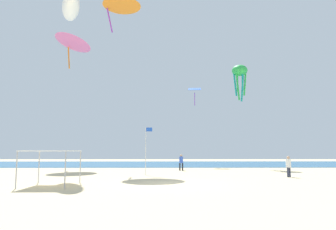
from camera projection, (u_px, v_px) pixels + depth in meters
ground at (171, 185)px, 20.56m from camera, size 110.00×110.00×0.10m
ocean_strip at (167, 164)px, 49.90m from camera, size 110.00×21.72×0.03m
canopy_tent at (52, 152)px, 19.70m from camera, size 2.84×3.33×2.17m
person_near_tent at (289, 165)px, 25.72m from camera, size 0.41×0.41×1.71m
person_leftmost at (181, 161)px, 34.05m from camera, size 0.45×0.41×1.73m
banner_flag at (146, 147)px, 28.14m from camera, size 0.61×0.06×4.20m
kite_delta_pink at (74, 40)px, 41.83m from camera, size 6.70×6.69×4.60m
kite_inflatable_white at (71, 7)px, 30.89m from camera, size 3.57×5.96×2.13m
kite_octopus_green at (240, 72)px, 41.39m from camera, size 2.53×2.53×4.75m
kite_diamond_blue at (195, 90)px, 45.11m from camera, size 1.94×1.87×2.70m
kite_delta_orange at (122, 3)px, 36.99m from camera, size 6.13×6.14×3.59m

